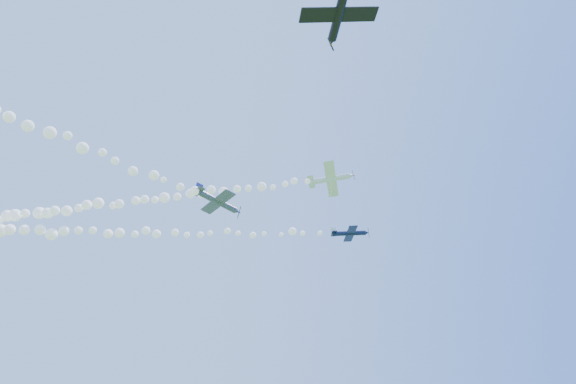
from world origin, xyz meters
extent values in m
cylinder|color=silver|center=(11.82, -2.73, 53.12)|extent=(6.59, 3.03, 1.43)
cone|color=silver|center=(15.10, -4.14, 53.40)|extent=(1.07, 1.11, 0.94)
cone|color=#AB3213|center=(15.55, -4.33, 53.43)|extent=(0.43, 0.41, 0.33)
cube|color=black|center=(15.43, -4.28, 53.42)|extent=(0.19, 0.37, 2.09)
cube|color=silver|center=(12.08, -2.85, 53.01)|extent=(4.77, 8.10, 0.90)
cube|color=silver|center=(9.10, -1.56, 52.95)|extent=(2.00, 2.99, 0.38)
cube|color=#AB3213|center=(9.00, -1.46, 53.55)|extent=(1.05, 0.63, 1.40)
sphere|color=black|center=(12.66, -3.06, 53.61)|extent=(1.07, 1.12, 0.91)
cylinder|color=#0D143D|center=(17.71, 5.57, 48.96)|extent=(5.59, 3.18, 1.13)
cone|color=#0D143D|center=(20.75, 4.90, 49.14)|extent=(0.97, 0.99, 0.81)
cone|color=silver|center=(21.17, 4.81, 49.16)|extent=(0.39, 0.37, 0.29)
cube|color=black|center=(21.06, 4.83, 49.16)|extent=(0.26, 0.50, 1.81)
cube|color=#0D143D|center=(17.95, 5.54, 48.86)|extent=(2.83, 7.12, 1.76)
cube|color=#0D143D|center=(15.18, 6.12, 48.86)|extent=(1.30, 2.57, 0.66)
cube|color=silver|center=(15.05, 6.03, 49.37)|extent=(1.02, 0.51, 1.19)
sphere|color=black|center=(18.47, 5.32, 49.36)|extent=(0.88, 0.95, 0.86)
cylinder|color=#3E445B|center=(-5.76, -0.76, 46.87)|extent=(6.97, 2.35, 1.62)
cone|color=#3E445B|center=(-2.33, 0.65, 46.51)|extent=(1.05, 1.09, 1.00)
cone|color=navy|center=(-1.86, 0.84, 46.46)|extent=(0.43, 0.39, 0.36)
cube|color=black|center=(-1.99, 0.79, 46.48)|extent=(0.45, 0.46, 2.16)
cube|color=#3E445B|center=(-5.52, -0.63, 46.71)|extent=(4.63, 8.42, 1.88)
cube|color=#3E445B|center=(-8.59, -1.93, 47.22)|extent=(1.97, 3.10, 0.73)
cube|color=navy|center=(-8.58, -2.05, 47.85)|extent=(1.25, 0.69, 1.47)
sphere|color=black|center=(-4.79, -0.45, 47.20)|extent=(1.18, 1.18, 1.04)
cylinder|color=black|center=(0.89, -37.98, 40.32)|extent=(1.75, 5.85, 1.16)
cone|color=black|center=(1.17, -34.88, 40.52)|extent=(0.87, 0.83, 0.82)
cone|color=orange|center=(1.21, -34.45, 40.54)|extent=(0.31, 0.34, 0.29)
cube|color=black|center=(1.20, -34.57, 40.53)|extent=(0.60, 0.13, 1.80)
cube|color=black|center=(0.94, -37.74, 40.23)|extent=(6.99, 2.16, 2.01)
sphere|color=black|center=(0.87, -37.18, 40.73)|extent=(0.90, 0.78, 0.88)
camera|label=1|loc=(-8.65, -58.42, 2.00)|focal=30.00mm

